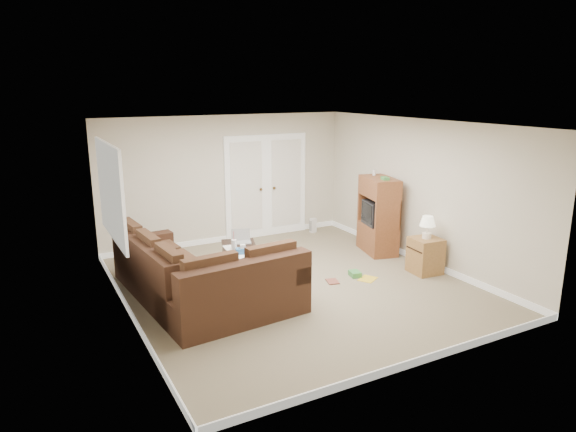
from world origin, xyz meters
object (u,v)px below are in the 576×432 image
sectional_sofa (195,281)px  tv_armoire (378,215)px  coffee_table (240,259)px  side_cabinet (425,253)px

sectional_sofa → tv_armoire: (3.77, 0.71, 0.37)m
sectional_sofa → coffee_table: (1.05, 0.84, -0.10)m
sectional_sofa → tv_armoire: 3.86m
coffee_table → tv_armoire: (2.73, -0.12, 0.47)m
tv_armoire → sectional_sofa: bearing=-155.2°
coffee_table → side_cabinet: side_cabinet is taller
tv_armoire → side_cabinet: 1.33m
sectional_sofa → tv_armoire: bearing=5.5°
coffee_table → tv_armoire: size_ratio=0.80×
tv_armoire → side_cabinet: bearing=-75.7°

